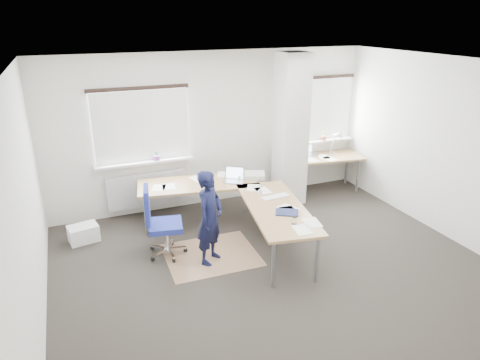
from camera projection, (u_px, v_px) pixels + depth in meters
name	position (u px, v px, depth m)	size (l,w,h in m)	color
ground	(272.00, 265.00, 6.15)	(6.00, 6.00, 0.00)	black
room_shell	(273.00, 138.00, 5.98)	(6.04, 5.04, 2.82)	beige
floor_mat	(211.00, 255.00, 6.40)	(1.34, 1.13, 0.01)	#926D4F
white_crate	(84.00, 233.00, 6.76)	(0.44, 0.31, 0.26)	white
desk_main	(238.00, 196.00, 6.76)	(2.40, 2.98, 0.96)	olive
desk_side	(326.00, 158.00, 8.56)	(1.49, 0.90, 1.22)	olive
task_chair	(163.00, 236.00, 6.31)	(0.61, 0.59, 1.09)	navy
person	(210.00, 218.00, 6.01)	(0.51, 0.33, 1.39)	black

